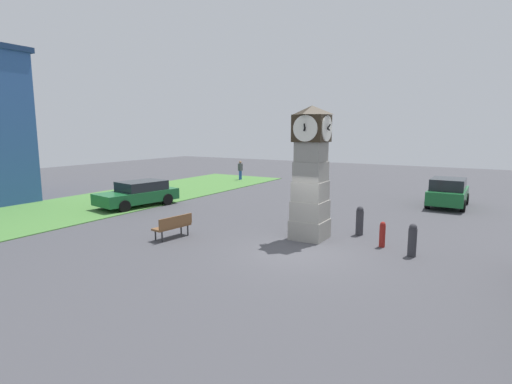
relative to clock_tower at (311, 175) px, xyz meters
name	(u,v)px	position (x,y,z in m)	size (l,w,h in m)	color
ground_plane	(299,252)	(-1.87, -0.40, -2.48)	(74.84, 74.84, 0.00)	#424247
clock_tower	(311,175)	(0.00, 0.00, 0.00)	(1.52, 1.55, 5.08)	gray
bollard_near_tower	(360,220)	(1.52, -1.52, -1.89)	(0.30, 0.30, 1.17)	#333338
bollard_mid_row	(382,234)	(0.27, -2.71, -2.01)	(0.21, 0.21, 0.93)	maroon
bollard_far_row	(412,240)	(-0.31, -3.83, -1.92)	(0.28, 0.28, 1.12)	#333338
car_far_lot	(448,192)	(9.92, -3.93, -1.68)	(3.87, 1.96, 1.59)	#19602D
car_silver_hatch	(138,193)	(1.27, 10.75, -1.76)	(4.62, 2.56, 1.39)	#19602D
bench	(173,225)	(-2.71, 4.57, -1.96)	(1.66, 0.74, 0.90)	brown
pedestrian_near_bench	(240,169)	(13.96, 12.29, -1.56)	(0.41, 0.26, 1.62)	#264CA5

